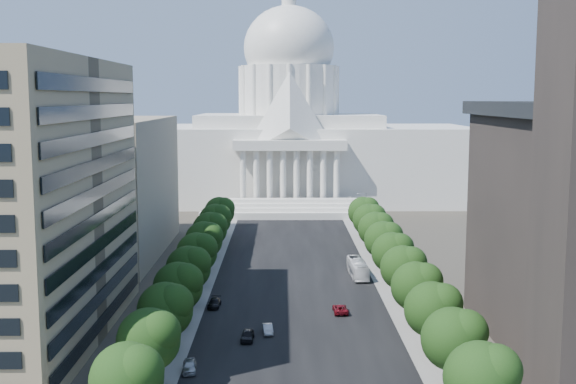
{
  "coord_description": "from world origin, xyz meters",
  "views": [
    {
      "loc": [
        -2.14,
        -58.2,
        34.5
      ],
      "look_at": [
        -1.14,
        75.81,
        16.98
      ],
      "focal_mm": 45.0,
      "sensor_mm": 36.0,
      "label": 1
    }
  ],
  "objects_px": {
    "car_red": "(340,309)",
    "car_parked": "(189,366)",
    "car_silver": "(268,329)",
    "city_bus": "(358,268)",
    "car_dark_a": "(247,336)",
    "car_dark_b": "(214,303)"
  },
  "relations": [
    {
      "from": "city_bus",
      "to": "car_parked",
      "type": "bearing_deg",
      "value": -121.09
    },
    {
      "from": "car_dark_b",
      "to": "car_parked",
      "type": "height_order",
      "value": "car_parked"
    },
    {
      "from": "car_red",
      "to": "car_dark_a",
      "type": "bearing_deg",
      "value": 40.81
    },
    {
      "from": "car_silver",
      "to": "city_bus",
      "type": "bearing_deg",
      "value": 57.46
    },
    {
      "from": "car_parked",
      "to": "city_bus",
      "type": "xyz_separation_m",
      "value": [
        26.44,
        48.97,
        0.92
      ]
    },
    {
      "from": "car_silver",
      "to": "car_parked",
      "type": "distance_m",
      "value": 17.75
    },
    {
      "from": "car_red",
      "to": "car_parked",
      "type": "height_order",
      "value": "car_parked"
    },
    {
      "from": "car_dark_b",
      "to": "car_parked",
      "type": "xyz_separation_m",
      "value": [
        -0.5,
        -28.44,
        0.05
      ]
    },
    {
      "from": "city_bus",
      "to": "car_silver",
      "type": "bearing_deg",
      "value": -118.98
    },
    {
      "from": "car_silver",
      "to": "city_bus",
      "type": "xyz_separation_m",
      "value": [
        16.8,
        34.06,
        1.0
      ]
    },
    {
      "from": "car_silver",
      "to": "city_bus",
      "type": "height_order",
      "value": "city_bus"
    },
    {
      "from": "car_red",
      "to": "car_parked",
      "type": "relative_size",
      "value": 1.14
    },
    {
      "from": "car_parked",
      "to": "car_dark_b",
      "type": "bearing_deg",
      "value": 83.32
    },
    {
      "from": "car_silver",
      "to": "car_dark_b",
      "type": "xyz_separation_m",
      "value": [
        -9.14,
        13.53,
        0.02
      ]
    },
    {
      "from": "car_parked",
      "to": "car_dark_a",
      "type": "bearing_deg",
      "value": 54.39
    },
    {
      "from": "car_silver",
      "to": "car_dark_b",
      "type": "bearing_deg",
      "value": 117.74
    },
    {
      "from": "city_bus",
      "to": "car_red",
      "type": "bearing_deg",
      "value": -105.16
    },
    {
      "from": "car_dark_a",
      "to": "car_parked",
      "type": "distance_m",
      "value": 13.62
    },
    {
      "from": "car_dark_b",
      "to": "car_parked",
      "type": "relative_size",
      "value": 1.09
    },
    {
      "from": "car_dark_a",
      "to": "car_parked",
      "type": "bearing_deg",
      "value": -117.37
    },
    {
      "from": "car_dark_a",
      "to": "car_red",
      "type": "distance_m",
      "value": 19.52
    },
    {
      "from": "car_red",
      "to": "car_silver",
      "type": "bearing_deg",
      "value": 39.46
    }
  ]
}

